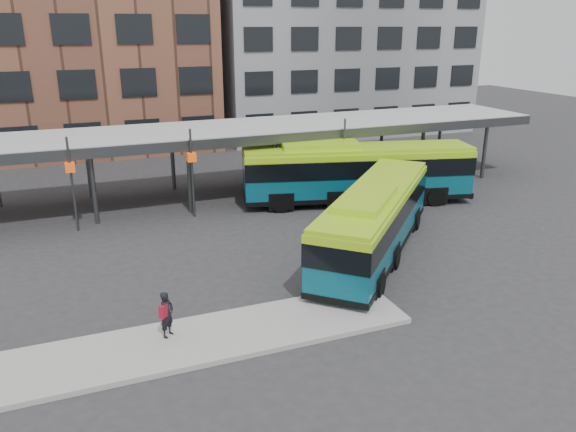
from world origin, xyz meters
name	(u,v)px	position (x,y,z in m)	size (l,w,h in m)	color
ground	(319,279)	(0.00, 0.00, 0.00)	(120.00, 120.00, 0.00)	#28282B
boarding_island	(205,339)	(-5.50, -3.00, 0.09)	(14.00, 3.00, 0.18)	gray
canopy	(228,132)	(-0.06, 12.87, 3.91)	(40.00, 6.53, 4.80)	#999B9E
building_brick	(37,10)	(-10.00, 32.00, 11.00)	(26.00, 14.00, 22.00)	brown
building_grey	(334,23)	(16.00, 32.00, 10.00)	(24.00, 14.00, 20.00)	slate
bus_front	(375,218)	(3.40, 1.48, 1.73)	(10.15, 10.52, 3.33)	#08495B
bus_rear	(356,171)	(6.36, 8.81, 1.89)	(13.43, 5.89, 3.62)	#08495B
pedestrian	(167,314)	(-6.62, -2.51, 0.98)	(0.67, 0.68, 1.58)	black
bike_rack	(427,171)	(13.56, 11.96, 0.48)	(6.76, 1.74, 1.02)	slate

